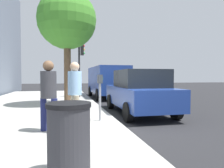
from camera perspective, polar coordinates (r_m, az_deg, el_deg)
The scene contains 10 objects.
ground_plane at distance 6.41m, azimuth 1.58°, elevation -11.46°, with size 80.00×80.00×0.00m, color #232326.
sidewalk_slab at distance 6.35m, azimuth -26.16°, elevation -11.11°, with size 28.00×6.00×0.15m, color #A8A59E.
parking_meter at distance 6.20m, azimuth -3.40°, elevation -1.02°, with size 0.36×0.12×1.41m.
pedestrian_at_meter at distance 5.82m, azimuth -10.41°, elevation -1.02°, with size 0.53×0.38×1.76m.
pedestrian_bystander at distance 5.16m, azimuth -17.38°, elevation -1.65°, with size 0.41×0.42×1.74m.
parked_sedan_near at distance 8.29m, azimuth 7.61°, elevation -2.13°, with size 4.43×2.03×1.77m.
parked_van_far at distance 14.41m, azimuth -1.43°, elevation 1.10°, with size 5.23×2.18×2.18m.
street_tree at distance 10.15m, azimuth -12.51°, elevation 17.01°, with size 2.74×2.74×5.38m.
traffic_signal at distance 13.69m, azimuth -8.79°, elevation 6.55°, with size 0.24×0.44×3.60m.
trash_bin at distance 2.84m, azimuth -11.99°, elevation -15.26°, with size 0.59×0.59×1.01m.
Camera 1 is at (-6.03, 1.59, 1.50)m, focal length 32.55 mm.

